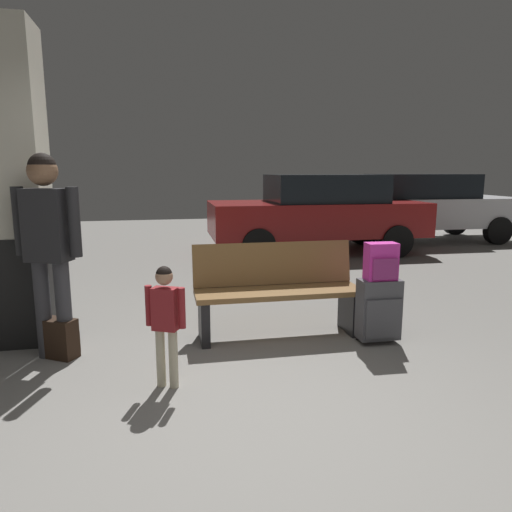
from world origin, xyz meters
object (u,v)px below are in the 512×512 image
bench (277,290)px  child (165,314)px  structural_pillar (13,190)px  parked_car_side (423,205)px  suitcase (379,310)px  backpack_bright (381,262)px  backpack_dark_floor (61,339)px  parked_car_near (318,211)px  adult (48,235)px

bench → child: bearing=-139.0°
structural_pillar → parked_car_side: (7.21, 5.02, -0.61)m
bench → parked_car_side: (4.84, 5.37, 0.36)m
suitcase → child: bearing=-165.4°
backpack_bright → backpack_dark_floor: 2.90m
bench → child: size_ratio=1.75×
bench → parked_car_near: size_ratio=0.39×
child → adult: bearing=140.1°
backpack_bright → child: (-1.94, -0.51, -0.21)m
structural_pillar → backpack_bright: structural_pillar is taller
backpack_dark_floor → parked_car_near: size_ratio=0.08×
backpack_bright → adult: (-2.86, 0.26, 0.30)m
bench → backpack_bright: 1.02m
suitcase → backpack_bright: 0.45m
structural_pillar → bench: 2.59m
bench → parked_car_near: bearing=65.9°
child → parked_car_near: 6.15m
structural_pillar → backpack_bright: bearing=-13.7°
child → parked_car_side: bearing=46.8°
backpack_dark_floor → parked_car_near: parked_car_near is taller
bench → parked_car_near: parked_car_near is taller
child → adult: 1.30m
adult → parked_car_side: adult is taller
backpack_bright → parked_car_side: size_ratio=0.08×
structural_pillar → parked_car_side: structural_pillar is taller
child → parked_car_near: size_ratio=0.22×
adult → parked_car_side: (6.84, 5.55, -0.26)m
bench → adult: size_ratio=0.93×
backpack_bright → backpack_dark_floor: size_ratio=1.00×
suitcase → parked_car_side: size_ratio=0.15×
structural_pillar → adult: (0.37, -0.53, -0.35)m
bench → suitcase: size_ratio=2.66×
suitcase → structural_pillar: bearing=166.3°
backpack_bright → backpack_dark_floor: bearing=174.9°
child → backpack_dark_floor: child is taller
suitcase → adult: adult is taller
parked_car_side → adult: bearing=-141.0°
parked_car_side → child: bearing=-133.2°
suitcase → parked_car_near: 4.98m
bench → backpack_bright: (0.86, -0.44, 0.33)m
bench → suitcase: 0.97m
child → backpack_dark_floor: (-0.88, 0.76, -0.40)m
structural_pillar → suitcase: (3.24, -0.79, -1.10)m
adult → parked_car_near: (3.97, 4.56, -0.26)m
bench → backpack_bright: size_ratio=4.73×
suitcase → parked_car_near: parked_car_near is taller
structural_pillar → parked_car_near: size_ratio=0.69×
backpack_bright → parked_car_near: bearing=77.1°
child → backpack_bright: bearing=14.6°
suitcase → adult: (-2.86, 0.26, 0.75)m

